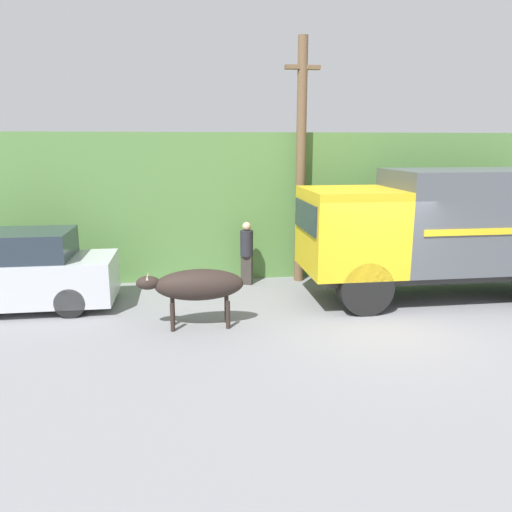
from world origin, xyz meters
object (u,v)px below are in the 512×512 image
at_px(cargo_truck, 452,226).
at_px(pedestrian_on_hill, 247,250).
at_px(brown_cow, 197,285).
at_px(parked_suv, 12,273).
at_px(utility_pole, 301,160).

height_order(cargo_truck, pedestrian_on_hill, cargo_truck).
distance_m(brown_cow, parked_suv, 4.45).
relative_size(parked_suv, utility_pole, 0.72).
xyz_separation_m(brown_cow, pedestrian_on_hill, (1.39, 3.04, 0.04)).
distance_m(pedestrian_on_hill, utility_pole, 2.77).
distance_m(parked_suv, utility_pole, 7.51).
bearing_deg(utility_pole, cargo_truck, -32.16).
relative_size(brown_cow, parked_suv, 0.48).
height_order(brown_cow, utility_pole, utility_pole).
distance_m(brown_cow, pedestrian_on_hill, 3.34).
relative_size(brown_cow, pedestrian_on_hill, 1.28).
bearing_deg(parked_suv, cargo_truck, -2.40).
height_order(cargo_truck, utility_pole, utility_pole).
bearing_deg(pedestrian_on_hill, brown_cow, 85.46).
bearing_deg(utility_pole, brown_cow, -131.47).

